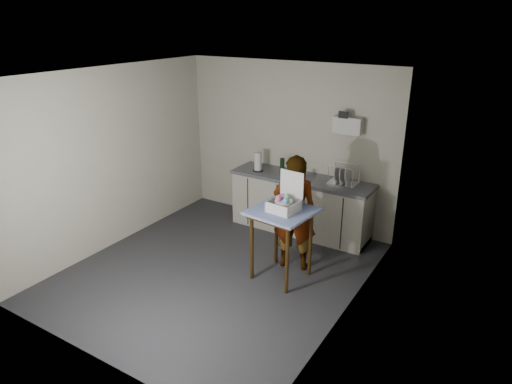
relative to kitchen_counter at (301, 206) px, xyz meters
The scene contains 15 objects.
ground 1.80m from the kitchen_counter, 103.24° to the right, with size 4.00×4.00×0.00m, color #2D2D33.
wall_back 1.00m from the kitchen_counter, 144.05° to the left, with size 3.60×0.02×2.60m, color #BDB9A5.
wall_right 2.36m from the kitchen_counter, 50.73° to the right, with size 0.02×4.00×2.60m, color #BDB9A5.
wall_left 2.91m from the kitchen_counter, 142.18° to the right, with size 0.02×4.00×2.60m, color #BDB9A5.
ceiling 2.78m from the kitchen_counter, 103.24° to the right, with size 3.60×4.00×0.01m, color white.
kitchen_counter is the anchor object (origin of this frame).
wall_shelf 1.47m from the kitchen_counter, 20.15° to the left, with size 0.42×0.18×0.37m.
side_table 1.49m from the kitchen_counter, 73.74° to the right, with size 0.81×0.81×0.96m.
standing_man 1.18m from the kitchen_counter, 68.45° to the right, with size 0.58×0.38×1.59m, color #B2A593.
soap_bottle 0.65m from the kitchen_counter, 152.86° to the right, with size 0.11×0.11×0.29m, color black.
soda_can 0.55m from the kitchen_counter, 32.41° to the right, with size 0.06×0.06×0.12m, color red.
dark_bottle 0.70m from the kitchen_counter, behind, with size 0.07×0.07×0.25m, color black.
paper_towel 0.97m from the kitchen_counter, behind, with size 0.17×0.17×0.30m.
dish_rack 0.85m from the kitchen_counter, ahead, with size 0.42×0.31×0.29m.
bakery_box 1.56m from the kitchen_counter, 72.59° to the right, with size 0.37×0.38×0.48m.
Camera 1 is at (3.26, -4.30, 3.23)m, focal length 32.00 mm.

